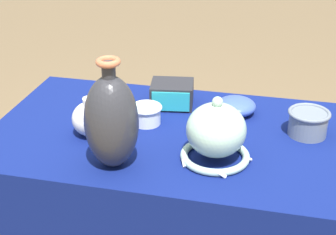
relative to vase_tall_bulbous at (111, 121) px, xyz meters
The scene contains 8 objects.
display_table 0.33m from the vase_tall_bulbous, 62.78° to the left, with size 1.14×0.69×0.76m.
vase_tall_bulbous is the anchor object (origin of this frame).
vase_dome_bell 0.30m from the vase_tall_bulbous, 19.08° to the left, with size 0.21×0.21×0.20m.
mosaic_tile_box 0.44m from the vase_tall_bulbous, 79.96° to the left, with size 0.16×0.15×0.08m.
jar_round_ivory 0.22m from the vase_tall_bulbous, 128.25° to the left, with size 0.12×0.12×0.13m.
cup_wide_slate 0.63m from the vase_tall_bulbous, 29.80° to the left, with size 0.13×0.13×0.08m.
bowl_shallow_cobalt 0.52m from the vase_tall_bulbous, 53.39° to the left, with size 0.14×0.14×0.06m, color #3851A8.
cup_wide_porcelain 0.29m from the vase_tall_bulbous, 84.89° to the left, with size 0.11×0.11×0.06m.
Camera 1 is at (0.33, -1.42, 1.55)m, focal length 55.00 mm.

